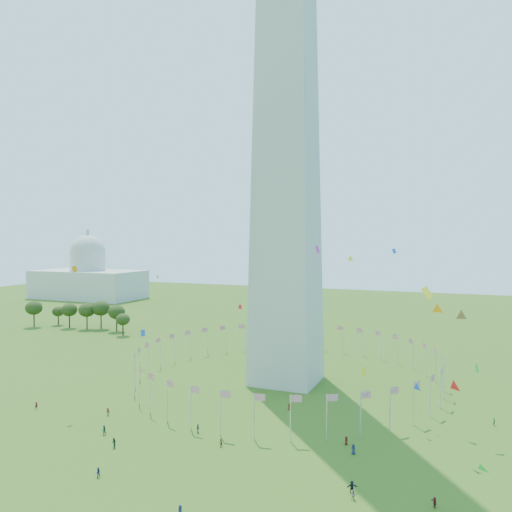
# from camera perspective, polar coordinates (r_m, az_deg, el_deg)

# --- Properties ---
(ground) EXTENTS (600.00, 600.00, 0.00)m
(ground) POSITION_cam_1_polar(r_m,az_deg,el_deg) (96.15, -6.96, -21.73)
(ground) COLOR #315413
(ground) RESTS_ON ground
(washington_monument) EXTENTS (16.80, 16.80, 169.00)m
(washington_monument) POSITION_cam_1_polar(r_m,az_deg,el_deg) (141.49, 3.55, 20.90)
(washington_monument) COLOR beige
(washington_monument) RESTS_ON ground
(flag_ring) EXTENTS (80.24, 80.24, 9.00)m
(flag_ring) POSITION_cam_1_polar(r_m,az_deg,el_deg) (138.15, 3.47, -12.32)
(flag_ring) COLOR silver
(flag_ring) RESTS_ON ground
(capitol_building) EXTENTS (70.00, 35.00, 46.00)m
(capitol_building) POSITION_cam_1_polar(r_m,az_deg,el_deg) (340.53, -18.65, -0.74)
(capitol_building) COLOR beige
(capitol_building) RESTS_ON ground
(crowd) EXTENTS (101.22, 68.32, 1.87)m
(crowd) POSITION_cam_1_polar(r_m,az_deg,el_deg) (89.26, 1.36, -23.06)
(crowd) COLOR #183C20
(crowd) RESTS_ON ground
(kites_aloft) EXTENTS (101.06, 79.59, 29.16)m
(kites_aloft) POSITION_cam_1_polar(r_m,az_deg,el_deg) (104.01, 10.11, -7.29)
(kites_aloft) COLOR orange
(kites_aloft) RESTS_ON ground
(tree_line_west) EXTENTS (54.76, 15.38, 11.92)m
(tree_line_west) POSITION_cam_1_polar(r_m,az_deg,el_deg) (226.81, -19.15, -6.55)
(tree_line_west) COLOR #344818
(tree_line_west) RESTS_ON ground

